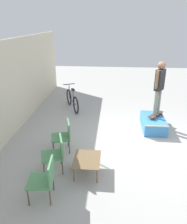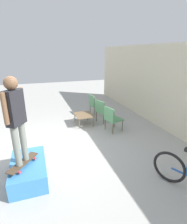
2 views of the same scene
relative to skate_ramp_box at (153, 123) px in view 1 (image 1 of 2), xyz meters
name	(u,v)px [view 1 (image 1 of 2)]	position (x,y,z in m)	size (l,w,h in m)	color
ground_plane	(143,143)	(-1.02, 0.45, -0.20)	(24.00, 24.00, 0.00)	#A8A8A3
house_wall_back	(4,93)	(-1.02, 4.70, 1.30)	(12.00, 0.06, 3.00)	beige
skate_ramp_box	(153,123)	(0.00, 0.00, 0.00)	(1.34, 0.75, 0.43)	#3D84C6
skateboard_on_ramp	(156,114)	(0.12, -0.08, 0.29)	(0.76, 0.64, 0.07)	#473828
person_skater	(159,84)	(0.12, -0.08, 1.38)	(0.49, 0.38, 1.82)	gray
coffee_table	(87,160)	(-2.60, 2.02, 0.15)	(0.82, 0.65, 0.39)	brown
patio_chair_left	(44,178)	(-3.52, 2.79, 0.31)	(0.57, 0.57, 0.91)	brown
patio_chair_center	(56,152)	(-2.57, 2.80, 0.31)	(0.66, 0.66, 0.91)	brown
patio_chair_right	(64,134)	(-1.65, 2.80, 0.31)	(0.64, 0.64, 0.91)	brown
bicycle	(72,100)	(1.60, 3.14, 0.18)	(1.65, 0.85, 0.99)	black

